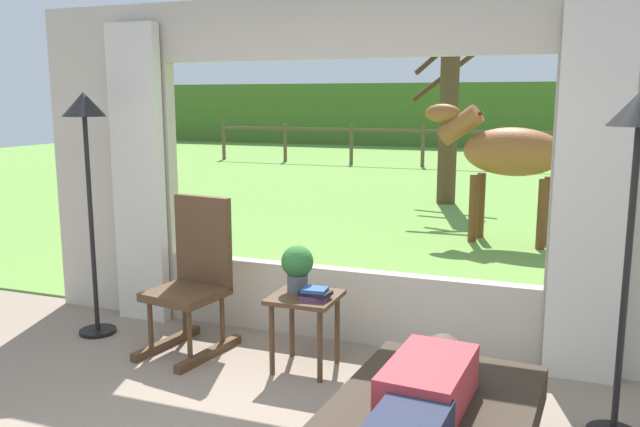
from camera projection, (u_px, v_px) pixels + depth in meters
back_wall_with_window at (342, 177)px, 4.78m from camera, size 5.20×0.12×2.55m
curtain_panel_left at (138, 176)px, 5.25m from camera, size 0.44×0.10×2.40m
curtain_panel_right at (589, 198)px, 4.08m from camera, size 0.44×0.10×2.40m
outdoor_pasture_lawn at (492, 178)px, 15.05m from camera, size 36.00×21.68×0.02m
distant_hill_ridge at (522, 116)px, 23.91m from camera, size 36.00×2.00×2.40m
reclining_person at (419, 404)px, 2.79m from camera, size 0.38×1.44×0.22m
rocking_chair at (195, 276)px, 4.71m from camera, size 0.56×0.74×1.12m
side_table at (305, 308)px, 4.36m from camera, size 0.44×0.44×0.52m
potted_plant at (297, 265)px, 4.40m from camera, size 0.22×0.22×0.32m
book_stack at (315, 294)px, 4.25m from camera, size 0.21×0.16×0.08m
floor_lamp_left at (86, 141)px, 4.84m from camera, size 0.32×0.32×1.87m
floor_lamp_right at (636, 162)px, 3.27m from camera, size 0.32×0.32×1.86m
horse at (506, 153)px, 8.05m from camera, size 1.82×0.76×1.73m
pasture_tree at (448, 103)px, 11.03m from camera, size 1.27×1.45×3.48m
pasture_fence_line at (501, 141)px, 16.56m from camera, size 16.10×0.10×1.10m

